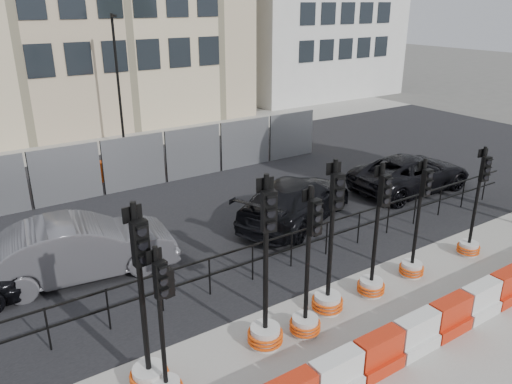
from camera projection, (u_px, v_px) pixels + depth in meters
ground at (321, 288)px, 12.11m from camera, size 120.00×120.00×0.00m
sidewalk_near at (421, 355)px, 9.78m from camera, size 40.00×6.00×0.02m
road at (190, 198)px, 17.53m from camera, size 40.00×14.00×0.03m
sidewalk_far at (107, 142)px, 24.51m from camera, size 40.00×4.00×0.02m
kerb_railing at (292, 244)px, 12.79m from camera, size 18.00×0.04×1.00m
heras_fencing at (146, 162)px, 19.13m from camera, size 14.33×1.72×2.00m
lamp_post_far at (118, 78)px, 22.83m from camera, size 0.12×0.56×6.00m
barrier_row at (415, 335)px, 9.80m from camera, size 15.70×0.50×0.80m
traffic_signal_a at (148, 354)px, 8.70m from camera, size 0.71×0.71×3.61m
traffic_signal_b at (165, 365)px, 8.49m from camera, size 0.59×0.59×2.97m
traffic_signal_c at (266, 314)px, 9.80m from camera, size 0.72×0.72×3.67m
traffic_signal_d at (307, 301)px, 10.15m from camera, size 0.65×0.65×3.31m
traffic_signal_e at (329, 283)px, 10.91m from camera, size 0.70×0.70×3.57m
traffic_signal_f at (374, 265)px, 11.54m from camera, size 0.65×0.65×3.29m
traffic_signal_g at (414, 253)px, 12.39m from camera, size 0.61×0.61×3.11m
traffic_signal_h at (471, 234)px, 13.45m from camera, size 0.61×0.61×3.07m
car_b at (80, 248)px, 12.38m from camera, size 2.81×5.08×1.54m
car_c at (296, 200)px, 15.55m from camera, size 5.62×6.36×1.42m
car_d at (411, 173)px, 18.10m from camera, size 2.41×4.87×1.33m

